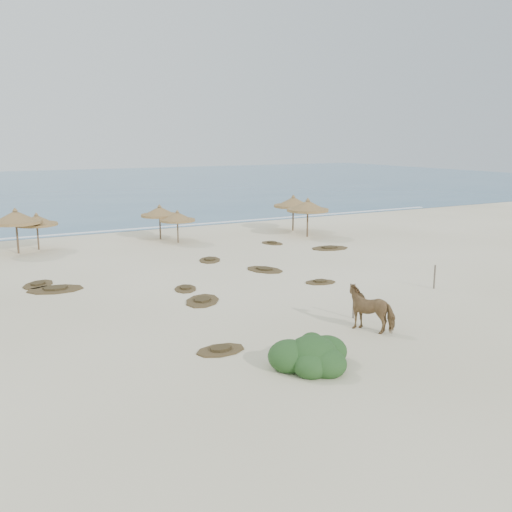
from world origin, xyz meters
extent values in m
plane|color=#F3E7C8|center=(0.00, 0.00, 0.00)|extent=(160.00, 160.00, 0.00)
cube|color=#2B5A81|center=(0.00, 75.00, 0.00)|extent=(200.00, 100.00, 0.01)
cube|color=white|center=(0.00, 26.00, 0.00)|extent=(70.00, 0.60, 0.01)
cylinder|color=brown|center=(-8.23, 19.43, 1.17)|extent=(0.13, 0.13, 2.35)
cylinder|color=#986F45|center=(-8.23, 19.43, 2.15)|extent=(3.67, 3.67, 0.20)
cone|color=#986F45|center=(-8.23, 19.43, 2.52)|extent=(3.55, 3.55, 0.84)
cone|color=#986F45|center=(-8.23, 19.43, 3.02)|extent=(0.40, 0.40, 0.25)
cylinder|color=brown|center=(-6.82, 20.19, 0.98)|extent=(0.11, 0.11, 1.97)
cylinder|color=#986F45|center=(-6.82, 20.19, 1.80)|extent=(3.68, 3.68, 0.17)
cone|color=#986F45|center=(-6.82, 20.19, 2.11)|extent=(3.55, 3.55, 0.70)
cone|color=#986F45|center=(-6.82, 20.19, 2.53)|extent=(0.34, 0.34, 0.21)
cylinder|color=brown|center=(2.12, 20.19, 1.02)|extent=(0.12, 0.12, 2.04)
cylinder|color=#986F45|center=(2.12, 20.19, 1.86)|extent=(3.66, 3.66, 0.17)
cone|color=#986F45|center=(2.12, 20.19, 2.18)|extent=(3.54, 3.54, 0.73)
cone|color=#986F45|center=(2.12, 20.19, 2.62)|extent=(0.35, 0.35, 0.21)
cylinder|color=brown|center=(2.77, 18.11, 0.93)|extent=(0.11, 0.11, 1.85)
cylinder|color=#986F45|center=(2.77, 18.11, 1.70)|extent=(2.71, 2.71, 0.16)
cone|color=#986F45|center=(2.77, 18.11, 1.99)|extent=(2.62, 2.62, 0.66)
cone|color=#986F45|center=(2.77, 18.11, 2.38)|extent=(0.32, 0.32, 0.19)
cylinder|color=brown|center=(12.74, 15.67, 1.16)|extent=(0.13, 0.13, 2.33)
cylinder|color=#986F45|center=(12.74, 15.67, 2.13)|extent=(3.84, 3.84, 0.20)
cone|color=#986F45|center=(12.74, 15.67, 2.50)|extent=(3.71, 3.71, 0.83)
cone|color=#986F45|center=(12.74, 15.67, 3.00)|extent=(0.40, 0.40, 0.24)
cylinder|color=brown|center=(13.41, 18.88, 1.14)|extent=(0.13, 0.13, 2.29)
cylinder|color=#986F45|center=(13.41, 18.88, 2.09)|extent=(4.06, 4.06, 0.20)
cone|color=#986F45|center=(13.41, 18.88, 2.45)|extent=(3.93, 3.93, 0.82)
cone|color=#986F45|center=(13.41, 18.88, 2.94)|extent=(0.39, 0.39, 0.24)
imported|color=olive|center=(2.66, -4.30, 0.90)|extent=(1.93, 2.32, 1.79)
cylinder|color=#6A5C4F|center=(2.95, -2.78, 0.61)|extent=(0.11, 0.11, 1.23)
cylinder|color=#6A5C4F|center=(9.76, -0.80, 0.63)|extent=(0.12, 0.12, 1.26)
ellipsoid|color=#285123|center=(-1.71, -6.52, 0.48)|extent=(1.75, 1.75, 1.31)
ellipsoid|color=#285123|center=(-0.93, -6.26, 0.39)|extent=(1.40, 1.40, 1.05)
ellipsoid|color=#285123|center=(-2.42, -6.17, 0.44)|extent=(1.49, 1.49, 1.12)
ellipsoid|color=#285123|center=(-1.54, -7.14, 0.35)|extent=(1.31, 1.31, 0.99)
ellipsoid|color=#285123|center=(-2.06, -6.96, 0.33)|extent=(1.23, 1.23, 0.92)
ellipsoid|color=#285123|center=(-1.19, -5.73, 0.31)|extent=(1.05, 1.05, 0.79)
ellipsoid|color=#285123|center=(-1.45, -6.08, 0.79)|extent=(0.79, 0.79, 0.59)
ellipsoid|color=#285123|center=(-1.98, -6.43, 0.83)|extent=(0.70, 0.70, 0.53)
camera|label=1|loc=(-12.09, -21.66, 7.70)|focal=40.00mm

